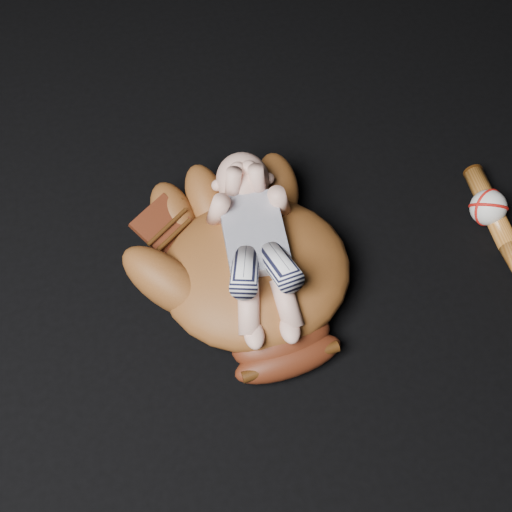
# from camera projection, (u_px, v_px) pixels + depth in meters

# --- Properties ---
(baseball_glove) EXTENTS (0.45, 0.50, 0.14)m
(baseball_glove) POSITION_uv_depth(u_px,v_px,m) (256.00, 266.00, 1.07)
(baseball_glove) COLOR #5E3114
(baseball_glove) RESTS_ON ground
(newborn_baby) EXTENTS (0.18, 0.36, 0.14)m
(newborn_baby) POSITION_uv_depth(u_px,v_px,m) (257.00, 246.00, 1.03)
(newborn_baby) COLOR #D79F8B
(newborn_baby) RESTS_ON baseball_glove
(baseball) EXTENTS (0.07, 0.07, 0.07)m
(baseball) POSITION_uv_depth(u_px,v_px,m) (488.00, 208.00, 1.18)
(baseball) COLOR white
(baseball) RESTS_ON ground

